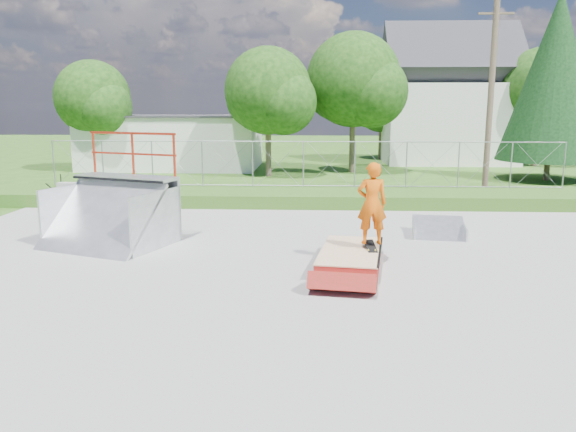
% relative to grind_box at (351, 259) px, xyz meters
% --- Properties ---
extents(ground, '(120.00, 120.00, 0.00)m').
position_rel_grind_box_xyz_m(ground, '(-1.29, -1.02, -0.21)').
color(ground, '#2D5418').
rests_on(ground, ground).
extents(concrete_pad, '(20.00, 16.00, 0.04)m').
position_rel_grind_box_xyz_m(concrete_pad, '(-1.29, -1.02, -0.19)').
color(concrete_pad, gray).
rests_on(concrete_pad, ground).
extents(grass_berm, '(24.00, 3.00, 0.50)m').
position_rel_grind_box_xyz_m(grass_berm, '(-1.29, 8.48, 0.04)').
color(grass_berm, '#2D5418').
rests_on(grass_berm, ground).
extents(grind_box, '(1.72, 2.93, 0.41)m').
position_rel_grind_box_xyz_m(grind_box, '(0.00, 0.00, 0.00)').
color(grind_box, maroon).
rests_on(grind_box, concrete_pad).
extents(quarter_pipe, '(3.60, 3.33, 2.93)m').
position_rel_grind_box_xyz_m(quarter_pipe, '(-6.26, 1.68, 1.26)').
color(quarter_pipe, '#A7AAAF').
rests_on(quarter_pipe, concrete_pad).
extents(flat_bank_ramp, '(1.62, 1.70, 0.44)m').
position_rel_grind_box_xyz_m(flat_bank_ramp, '(2.68, 3.22, 0.01)').
color(flat_bank_ramp, '#A7AAAF').
rests_on(flat_bank_ramp, concrete_pad).
extents(skateboard, '(0.27, 0.81, 0.13)m').
position_rel_grind_box_xyz_m(skateboard, '(0.46, 0.16, 0.25)').
color(skateboard, black).
rests_on(skateboard, grind_box).
extents(skater, '(0.71, 0.50, 1.87)m').
position_rel_grind_box_xyz_m(skater, '(0.46, 0.16, 1.18)').
color(skater, '#DA570A').
rests_on(skater, grind_box).
extents(concrete_stairs, '(1.50, 1.60, 0.80)m').
position_rel_grind_box_xyz_m(concrete_stairs, '(-9.79, 7.68, 0.19)').
color(concrete_stairs, gray).
rests_on(concrete_stairs, ground).
extents(chain_link_fence, '(20.00, 0.06, 1.80)m').
position_rel_grind_box_xyz_m(chain_link_fence, '(-1.29, 9.48, 1.19)').
color(chain_link_fence, gray).
rests_on(chain_link_fence, grass_berm).
extents(utility_building_flat, '(10.00, 6.00, 3.00)m').
position_rel_grind_box_xyz_m(utility_building_flat, '(-9.29, 20.98, 1.29)').
color(utility_building_flat, silver).
rests_on(utility_building_flat, ground).
extents(gable_house, '(8.40, 6.08, 8.94)m').
position_rel_grind_box_xyz_m(gable_house, '(7.71, 24.98, 3.63)').
color(gable_house, silver).
rests_on(gable_house, ground).
extents(utility_pole, '(0.24, 0.24, 8.00)m').
position_rel_grind_box_xyz_m(utility_pole, '(6.21, 10.98, 3.79)').
color(utility_pole, brown).
rests_on(utility_pole, ground).
extents(tree_left_near, '(4.76, 4.48, 6.65)m').
position_rel_grind_box_xyz_m(tree_left_near, '(-3.04, 16.82, 4.03)').
color(tree_left_near, brown).
rests_on(tree_left_near, ground).
extents(tree_center, '(5.44, 5.12, 7.60)m').
position_rel_grind_box_xyz_m(tree_center, '(1.50, 18.79, 4.64)').
color(tree_center, brown).
rests_on(tree_center, ground).
extents(tree_left_far, '(4.42, 4.16, 6.18)m').
position_rel_grind_box_xyz_m(tree_left_far, '(-13.05, 18.83, 3.73)').
color(tree_left_far, brown).
rests_on(tree_left_far, ground).
extents(tree_right_far, '(5.10, 4.80, 7.12)m').
position_rel_grind_box_xyz_m(tree_right_far, '(12.98, 22.80, 4.34)').
color(tree_right_far, brown).
rests_on(tree_right_far, ground).
extents(tree_back_mid, '(4.08, 3.84, 5.70)m').
position_rel_grind_box_xyz_m(tree_back_mid, '(3.93, 26.84, 3.43)').
color(tree_back_mid, brown).
rests_on(tree_back_mid, ground).
extents(conifer_tree, '(5.04, 5.04, 9.10)m').
position_rel_grind_box_xyz_m(conifer_tree, '(10.71, 15.98, 4.84)').
color(conifer_tree, brown).
rests_on(conifer_tree, ground).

